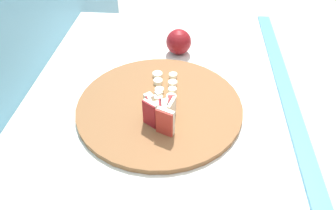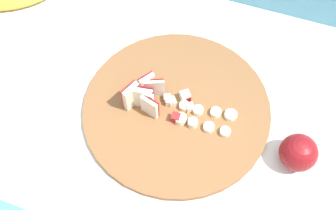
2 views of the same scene
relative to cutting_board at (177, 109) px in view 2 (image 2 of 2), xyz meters
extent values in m
cube|color=silver|center=(-0.07, 0.01, -0.48)|extent=(1.20, 0.72, 0.94)
cube|color=#5BA3C1|center=(-0.07, 0.38, -0.18)|extent=(2.40, 0.04, 1.54)
cylinder|color=brown|center=(0.00, 0.00, 0.00)|extent=(0.42, 0.42, 0.01)
cube|color=maroon|center=(-0.05, -0.03, 0.03)|extent=(0.04, 0.02, 0.05)
cube|color=#EFE5CC|center=(-0.05, -0.03, 0.03)|extent=(0.04, 0.02, 0.05)
cube|color=maroon|center=(-0.07, -0.02, 0.04)|extent=(0.04, 0.01, 0.06)
cube|color=#EFE5CC|center=(-0.07, -0.02, 0.04)|extent=(0.04, 0.01, 0.06)
cube|color=maroon|center=(-0.07, -0.01, 0.04)|extent=(0.05, 0.01, 0.06)
cube|color=beige|center=(-0.07, -0.02, 0.04)|extent=(0.05, 0.02, 0.06)
cube|color=maroon|center=(-0.06, 0.02, 0.04)|extent=(0.04, 0.02, 0.06)
cube|color=beige|center=(-0.06, 0.01, 0.04)|extent=(0.05, 0.03, 0.06)
cube|color=maroon|center=(-0.08, 0.02, 0.04)|extent=(0.02, 0.03, 0.07)
cube|color=white|center=(-0.07, 0.01, 0.04)|extent=(0.03, 0.03, 0.07)
cube|color=#B22D23|center=(-0.10, -0.02, 0.04)|extent=(0.02, 0.04, 0.07)
cube|color=beige|center=(-0.10, -0.02, 0.04)|extent=(0.03, 0.04, 0.07)
cube|color=#A32323|center=(0.01, -0.03, 0.02)|extent=(0.02, 0.02, 0.02)
cube|color=#EFE5CC|center=(0.01, 0.03, 0.02)|extent=(0.03, 0.03, 0.02)
cube|color=#EFE5CC|center=(-0.03, 0.01, 0.01)|extent=(0.02, 0.02, 0.02)
cube|color=#EFE5CC|center=(-0.02, 0.01, 0.02)|extent=(0.02, 0.02, 0.02)
cube|color=maroon|center=(0.02, 0.03, 0.01)|extent=(0.02, 0.02, 0.01)
cube|color=white|center=(-0.01, 0.01, 0.01)|extent=(0.02, 0.02, 0.01)
cube|color=beige|center=(0.03, 0.01, 0.02)|extent=(0.02, 0.02, 0.02)
cylinder|color=#F4EAC6|center=(0.02, -0.03, 0.01)|extent=(0.03, 0.03, 0.01)
cylinder|color=#F4EAC6|center=(0.05, -0.03, 0.02)|extent=(0.02, 0.02, 0.02)
cylinder|color=white|center=(0.08, -0.03, 0.01)|extent=(0.02, 0.02, 0.01)
cylinder|color=#F4EAC6|center=(0.12, -0.03, 0.01)|extent=(0.02, 0.02, 0.01)
cylinder|color=beige|center=(0.02, 0.01, 0.01)|extent=(0.02, 0.02, 0.01)
cylinder|color=beige|center=(0.05, 0.01, 0.01)|extent=(0.02, 0.02, 0.01)
cylinder|color=#F4EAC6|center=(0.09, 0.01, 0.01)|extent=(0.02, 0.02, 0.01)
cylinder|color=white|center=(0.12, 0.02, 0.01)|extent=(0.03, 0.03, 0.01)
ellipsoid|color=gold|center=(-0.49, 0.17, 0.00)|extent=(0.16, 0.15, 0.02)
sphere|color=maroon|center=(0.27, -0.03, 0.03)|extent=(0.08, 0.08, 0.08)
camera|label=1|loc=(-0.62, -0.07, 0.54)|focal=34.66mm
camera|label=2|loc=(0.13, -0.43, 0.81)|focal=44.24mm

